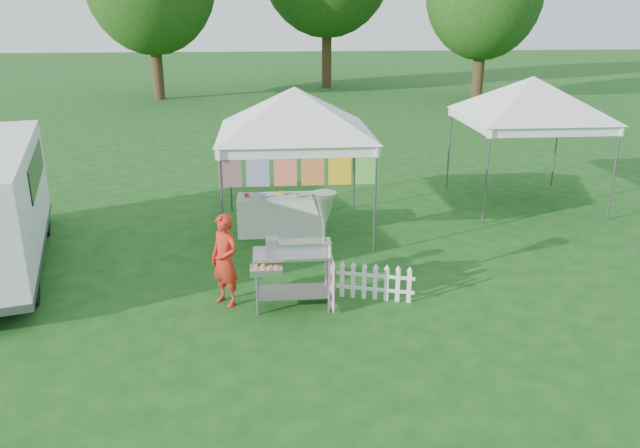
{
  "coord_description": "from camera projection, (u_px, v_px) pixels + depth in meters",
  "views": [
    {
      "loc": [
        -0.56,
        -8.95,
        4.48
      ],
      "look_at": [
        0.27,
        0.71,
        1.1
      ],
      "focal_mm": 35.0,
      "sensor_mm": 36.0,
      "label": 1
    }
  ],
  "objects": [
    {
      "name": "canopy_right",
      "position": [
        534.0,
        77.0,
        14.1
      ],
      "size": [
        4.24,
        4.24,
        3.45
      ],
      "color": "#59595E",
      "rests_on": "ground"
    },
    {
      "name": "ground",
      "position": [
        307.0,
        304.0,
        9.94
      ],
      "size": [
        120.0,
        120.0,
        0.0
      ],
      "primitive_type": "plane",
      "color": "#154313",
      "rests_on": "ground"
    },
    {
      "name": "donut_cart",
      "position": [
        305.0,
        242.0,
        9.53
      ],
      "size": [
        1.33,
        0.9,
        1.85
      ],
      "rotation": [
        0.0,
        0.0,
        -0.0
      ],
      "color": "gray",
      "rests_on": "ground"
    },
    {
      "name": "vendor",
      "position": [
        225.0,
        260.0,
        9.72
      ],
      "size": [
        0.64,
        0.64,
        1.49
      ],
      "primitive_type": "imported",
      "rotation": [
        0.0,
        0.0,
        -0.78
      ],
      "color": "red",
      "rests_on": "ground"
    },
    {
      "name": "canopy_main",
      "position": [
        294.0,
        87.0,
        12.24
      ],
      "size": [
        4.24,
        4.24,
        3.45
      ],
      "color": "#59595E",
      "rests_on": "ground"
    },
    {
      "name": "display_table",
      "position": [
        281.0,
        215.0,
        12.95
      ],
      "size": [
        1.8,
        0.7,
        0.8
      ],
      "primitive_type": "cube",
      "color": "white",
      "rests_on": "ground"
    },
    {
      "name": "picket_fence",
      "position": [
        375.0,
        283.0,
        10.0
      ],
      "size": [
        1.21,
        0.38,
        0.56
      ],
      "rotation": [
        0.0,
        0.0,
        -0.29
      ],
      "color": "white",
      "rests_on": "ground"
    }
  ]
}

